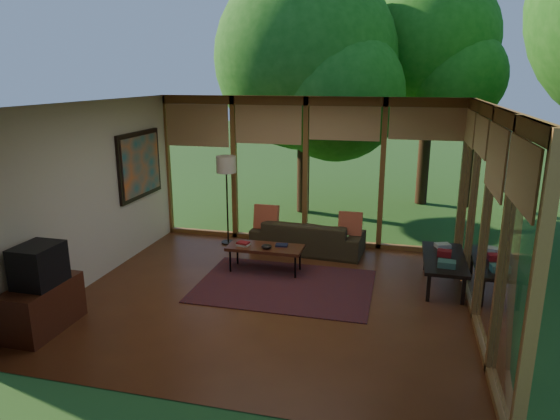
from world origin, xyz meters
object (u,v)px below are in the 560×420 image
(coffee_table, at_px, (265,248))
(media_cabinet, at_px, (43,307))
(television, at_px, (39,265))
(side_console, at_px, (444,260))
(sofa, at_px, (308,236))
(floor_lamp, at_px, (226,170))

(coffee_table, bearing_deg, media_cabinet, -130.75)
(media_cabinet, xyz_separation_m, coffee_table, (2.14, 2.49, 0.09))
(media_cabinet, bearing_deg, television, 0.00)
(coffee_table, bearing_deg, side_console, 1.89)
(television, bearing_deg, sofa, 53.98)
(television, xyz_separation_m, floor_lamp, (1.07, 3.67, 0.56))
(sofa, bearing_deg, floor_lamp, 1.49)
(sofa, relative_size, floor_lamp, 1.19)
(sofa, xyz_separation_m, coffee_table, (-0.48, -1.09, 0.10))
(television, distance_m, floor_lamp, 3.86)
(television, distance_m, coffee_table, 3.30)
(sofa, bearing_deg, side_console, 160.54)
(television, relative_size, floor_lamp, 0.33)
(coffee_table, relative_size, side_console, 0.86)
(television, bearing_deg, side_console, 27.99)
(sofa, xyz_separation_m, side_console, (2.25, -1.00, 0.12))
(coffee_table, height_order, side_console, side_console)
(media_cabinet, relative_size, coffee_table, 0.83)
(television, relative_size, coffee_table, 0.46)
(media_cabinet, height_order, side_console, media_cabinet)
(media_cabinet, xyz_separation_m, floor_lamp, (1.09, 3.67, 1.11))
(sofa, relative_size, coffee_table, 1.63)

